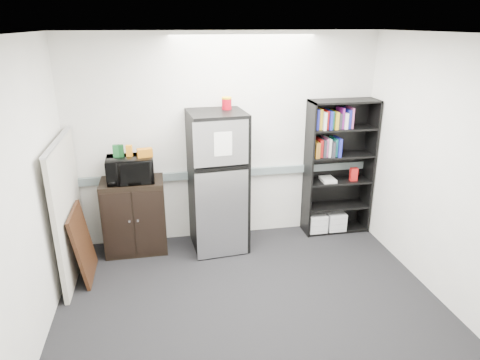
{
  "coord_description": "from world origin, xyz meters",
  "views": [
    {
      "loc": [
        -0.82,
        -3.59,
        2.79
      ],
      "look_at": [
        0.04,
        0.9,
        1.1
      ],
      "focal_mm": 32.0,
      "sensor_mm": 36.0,
      "label": 1
    }
  ],
  "objects_px": {
    "cabinet": "(135,216)",
    "microwave": "(130,169)",
    "bookshelf": "(337,165)",
    "cubicle_partition": "(68,210)",
    "refrigerator": "(218,182)"
  },
  "relations": [
    {
      "from": "cabinet",
      "to": "microwave",
      "type": "xyz_separation_m",
      "value": [
        -0.0,
        -0.02,
        0.63
      ]
    },
    {
      "from": "bookshelf",
      "to": "cabinet",
      "type": "height_order",
      "value": "bookshelf"
    },
    {
      "from": "bookshelf",
      "to": "cubicle_partition",
      "type": "distance_m",
      "value": 3.45
    },
    {
      "from": "bookshelf",
      "to": "refrigerator",
      "type": "bearing_deg",
      "value": -174.97
    },
    {
      "from": "cubicle_partition",
      "to": "refrigerator",
      "type": "relative_size",
      "value": 0.91
    },
    {
      "from": "cabinet",
      "to": "microwave",
      "type": "height_order",
      "value": "microwave"
    },
    {
      "from": "cabinet",
      "to": "refrigerator",
      "type": "bearing_deg",
      "value": -4.31
    },
    {
      "from": "bookshelf",
      "to": "microwave",
      "type": "xyz_separation_m",
      "value": [
        -2.72,
        -0.08,
        0.14
      ]
    },
    {
      "from": "cubicle_partition",
      "to": "microwave",
      "type": "xyz_separation_m",
      "value": [
        0.69,
        0.4,
        0.3
      ]
    },
    {
      "from": "cabinet",
      "to": "refrigerator",
      "type": "distance_m",
      "value": 1.14
    },
    {
      "from": "refrigerator",
      "to": "bookshelf",
      "type": "bearing_deg",
      "value": 0.21
    },
    {
      "from": "cabinet",
      "to": "cubicle_partition",
      "type": "bearing_deg",
      "value": -148.59
    },
    {
      "from": "bookshelf",
      "to": "microwave",
      "type": "bearing_deg",
      "value": -178.28
    },
    {
      "from": "bookshelf",
      "to": "refrigerator",
      "type": "xyz_separation_m",
      "value": [
        -1.66,
        -0.15,
        -0.08
      ]
    },
    {
      "from": "bookshelf",
      "to": "refrigerator",
      "type": "relative_size",
      "value": 1.03
    }
  ]
}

